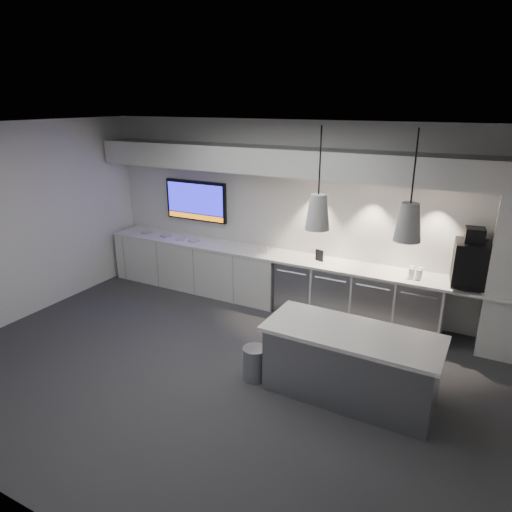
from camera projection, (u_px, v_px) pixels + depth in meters
The scene contains 26 objects.
floor at pixel (214, 370), 5.84m from camera, with size 7.00×7.00×0.00m, color #313134.
ceiling at pixel (206, 128), 4.87m from camera, with size 7.00×7.00×0.00m, color black.
wall_back at pixel (294, 215), 7.45m from camera, with size 7.00×7.00×0.00m, color silver.
wall_front at pixel (19, 362), 3.26m from camera, with size 7.00×7.00×0.00m, color silver.
wall_left at pixel (16, 224), 6.89m from camera, with size 7.00×7.00×0.00m, color silver.
back_counter at pixel (285, 256), 7.38m from camera, with size 6.80×0.65×0.04m, color white.
left_base_cabinets at pixel (197, 265), 8.29m from camera, with size 3.30×0.63×0.86m, color silver.
fridge_unit_a at pixel (299, 285), 7.42m from camera, with size 0.60×0.61×0.85m, color #999CA1.
fridge_unit_b at pixel (336, 292), 7.14m from camera, with size 0.60×0.61×0.85m, color #999CA1.
fridge_unit_c at pixel (376, 300), 6.86m from camera, with size 0.60×0.61×0.85m, color #999CA1.
fridge_unit_d at pixel (420, 308), 6.59m from camera, with size 0.60×0.61×0.85m, color #999CA1.
backsplash at pixel (367, 221), 6.89m from camera, with size 4.60×0.03×1.30m, color silver.
soffit at pixel (288, 161), 6.91m from camera, with size 6.90×0.60×0.40m, color silver.
wall_tv at pixel (196, 201), 8.22m from camera, with size 1.25×0.07×0.72m.
island at pixel (350, 364), 5.21m from camera, with size 1.99×0.88×0.83m.
bin at pixel (255, 363), 5.61m from camera, with size 0.30×0.30×0.42m, color #999CA1.
coffee_machine at pixel (471, 262), 6.10m from camera, with size 0.49×0.65×0.80m.
sign_black at pixel (319, 255), 7.09m from camera, with size 0.14×0.02×0.18m, color black.
sign_white at pixel (262, 249), 7.45m from camera, with size 0.18×0.02×0.14m, color white.
cup_cluster at pixel (415, 273), 6.40m from camera, with size 0.18×0.18×0.15m, color white, non-canonical shape.
tray_a at pixel (147, 233), 8.59m from camera, with size 0.16×0.16×0.03m, color #A5A5A5.
tray_b at pixel (166, 236), 8.39m from camera, with size 0.16×0.16×0.03m, color #A5A5A5.
tray_c at pixel (181, 239), 8.19m from camera, with size 0.16×0.16×0.03m, color #A5A5A5.
tray_d at pixel (194, 241), 8.10m from camera, with size 0.16×0.16×0.03m, color #A5A5A5.
pendant_left at pixel (318, 212), 4.85m from camera, with size 0.27×0.27×1.08m.
pendant_right at pixel (409, 222), 4.44m from camera, with size 0.27×0.27×1.08m.
Camera 1 is at (2.82, -4.23, 3.28)m, focal length 32.00 mm.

